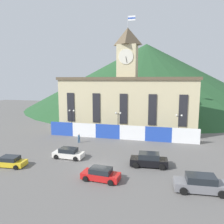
{
  "coord_description": "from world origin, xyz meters",
  "views": [
    {
      "loc": [
        8.25,
        -26.19,
        11.47
      ],
      "look_at": [
        0.0,
        7.73,
        6.25
      ],
      "focal_mm": 35.0,
      "sensor_mm": 36.0,
      "label": 1
    }
  ],
  "objects_px": {
    "street_lamp_right": "(72,117)",
    "car_yellow_coupe": "(10,162)",
    "street_lamp_far_left": "(179,122)",
    "car_black_suv": "(149,160)",
    "street_lamp_left": "(118,119)",
    "car_red_sedan": "(101,174)",
    "car_white_taxi": "(68,153)",
    "car_gray_pickup": "(200,184)",
    "pedestrian": "(79,138)"
  },
  "relations": [
    {
      "from": "street_lamp_left",
      "to": "car_gray_pickup",
      "type": "bearing_deg",
      "value": -55.4
    },
    {
      "from": "street_lamp_far_left",
      "to": "car_white_taxi",
      "type": "xyz_separation_m",
      "value": [
        -16.17,
        -12.53,
        -3.04
      ]
    },
    {
      "from": "street_lamp_right",
      "to": "car_white_taxi",
      "type": "relative_size",
      "value": 1.17
    },
    {
      "from": "street_lamp_right",
      "to": "street_lamp_left",
      "type": "xyz_separation_m",
      "value": [
        9.74,
        -0.0,
        -0.09
      ]
    },
    {
      "from": "street_lamp_left",
      "to": "car_red_sedan",
      "type": "bearing_deg",
      "value": -84.13
    },
    {
      "from": "car_red_sedan",
      "to": "car_gray_pickup",
      "type": "bearing_deg",
      "value": 4.65
    },
    {
      "from": "pedestrian",
      "to": "street_lamp_far_left",
      "type": "bearing_deg",
      "value": -85.07
    },
    {
      "from": "street_lamp_right",
      "to": "street_lamp_far_left",
      "type": "relative_size",
      "value": 1.03
    },
    {
      "from": "car_gray_pickup",
      "to": "car_yellow_coupe",
      "type": "distance_m",
      "value": 23.69
    },
    {
      "from": "street_lamp_left",
      "to": "pedestrian",
      "type": "height_order",
      "value": "street_lamp_left"
    },
    {
      "from": "street_lamp_left",
      "to": "pedestrian",
      "type": "relative_size",
      "value": 3.07
    },
    {
      "from": "street_lamp_right",
      "to": "car_yellow_coupe",
      "type": "distance_m",
      "value": 17.58
    },
    {
      "from": "car_black_suv",
      "to": "car_gray_pickup",
      "type": "distance_m",
      "value": 7.87
    },
    {
      "from": "car_gray_pickup",
      "to": "street_lamp_far_left",
      "type": "bearing_deg",
      "value": -89.59
    },
    {
      "from": "street_lamp_right",
      "to": "street_lamp_far_left",
      "type": "height_order",
      "value": "street_lamp_right"
    },
    {
      "from": "street_lamp_left",
      "to": "pedestrian",
      "type": "bearing_deg",
      "value": -142.44
    },
    {
      "from": "street_lamp_far_left",
      "to": "street_lamp_left",
      "type": "bearing_deg",
      "value": 180.0
    },
    {
      "from": "car_red_sedan",
      "to": "street_lamp_left",
      "type": "bearing_deg",
      "value": 100.84
    },
    {
      "from": "street_lamp_far_left",
      "to": "car_yellow_coupe",
      "type": "relative_size",
      "value": 1.2
    },
    {
      "from": "street_lamp_left",
      "to": "car_gray_pickup",
      "type": "distance_m",
      "value": 22.42
    },
    {
      "from": "car_white_taxi",
      "to": "pedestrian",
      "type": "distance_m",
      "value": 7.85
    },
    {
      "from": "street_lamp_far_left",
      "to": "car_black_suv",
      "type": "distance_m",
      "value": 13.9
    },
    {
      "from": "car_red_sedan",
      "to": "pedestrian",
      "type": "height_order",
      "value": "pedestrian"
    },
    {
      "from": "street_lamp_right",
      "to": "pedestrian",
      "type": "distance_m",
      "value": 6.62
    },
    {
      "from": "car_white_taxi",
      "to": "car_black_suv",
      "type": "relative_size",
      "value": 0.91
    },
    {
      "from": "street_lamp_far_left",
      "to": "car_yellow_coupe",
      "type": "distance_m",
      "value": 28.46
    },
    {
      "from": "street_lamp_left",
      "to": "car_gray_pickup",
      "type": "height_order",
      "value": "street_lamp_left"
    },
    {
      "from": "car_red_sedan",
      "to": "pedestrian",
      "type": "xyz_separation_m",
      "value": [
        -8.16,
        13.4,
        0.25
      ]
    },
    {
      "from": "car_black_suv",
      "to": "pedestrian",
      "type": "distance_m",
      "value": 15.47
    },
    {
      "from": "car_red_sedan",
      "to": "pedestrian",
      "type": "bearing_deg",
      "value": 126.32
    },
    {
      "from": "car_white_taxi",
      "to": "pedestrian",
      "type": "relative_size",
      "value": 2.7
    },
    {
      "from": "car_black_suv",
      "to": "car_red_sedan",
      "type": "bearing_deg",
      "value": 43.21
    },
    {
      "from": "street_lamp_right",
      "to": "car_black_suv",
      "type": "relative_size",
      "value": 1.06
    },
    {
      "from": "street_lamp_right",
      "to": "street_lamp_far_left",
      "type": "xyz_separation_m",
      "value": [
        21.12,
        -0.0,
        -0.1
      ]
    },
    {
      "from": "car_red_sedan",
      "to": "car_gray_pickup",
      "type": "relative_size",
      "value": 0.84
    },
    {
      "from": "car_gray_pickup",
      "to": "car_yellow_coupe",
      "type": "bearing_deg",
      "value": -6.03
    },
    {
      "from": "car_yellow_coupe",
      "to": "street_lamp_left",
      "type": "bearing_deg",
      "value": 53.27
    },
    {
      "from": "car_gray_pickup",
      "to": "street_lamp_right",
      "type": "bearing_deg",
      "value": -42.75
    },
    {
      "from": "street_lamp_far_left",
      "to": "car_gray_pickup",
      "type": "height_order",
      "value": "street_lamp_far_left"
    },
    {
      "from": "car_white_taxi",
      "to": "car_gray_pickup",
      "type": "xyz_separation_m",
      "value": [
        17.41,
        -5.76,
        0.12
      ]
    },
    {
      "from": "car_gray_pickup",
      "to": "car_yellow_coupe",
      "type": "relative_size",
      "value": 1.25
    },
    {
      "from": "street_lamp_left",
      "to": "car_red_sedan",
      "type": "xyz_separation_m",
      "value": [
        1.87,
        -18.23,
        -3.08
      ]
    },
    {
      "from": "car_black_suv",
      "to": "car_gray_pickup",
      "type": "bearing_deg",
      "value": 132.63
    },
    {
      "from": "car_gray_pickup",
      "to": "pedestrian",
      "type": "xyz_separation_m",
      "value": [
        -18.91,
        13.46,
        0.11
      ]
    },
    {
      "from": "street_lamp_right",
      "to": "pedestrian",
      "type": "bearing_deg",
      "value": -54.44
    },
    {
      "from": "street_lamp_left",
      "to": "car_black_suv",
      "type": "relative_size",
      "value": 1.03
    },
    {
      "from": "car_black_suv",
      "to": "street_lamp_left",
      "type": "bearing_deg",
      "value": -65.14
    },
    {
      "from": "car_white_taxi",
      "to": "car_gray_pickup",
      "type": "distance_m",
      "value": 18.34
    },
    {
      "from": "street_lamp_far_left",
      "to": "car_black_suv",
      "type": "bearing_deg",
      "value": -109.05
    },
    {
      "from": "street_lamp_left",
      "to": "car_yellow_coupe",
      "type": "height_order",
      "value": "street_lamp_left"
    }
  ]
}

